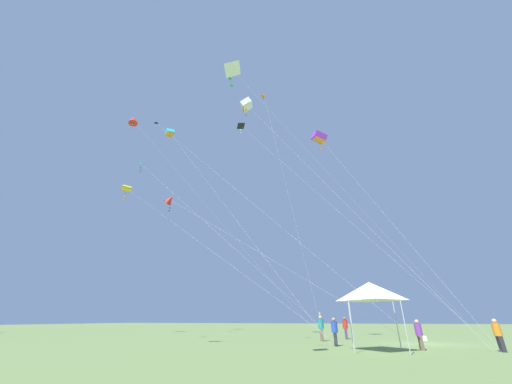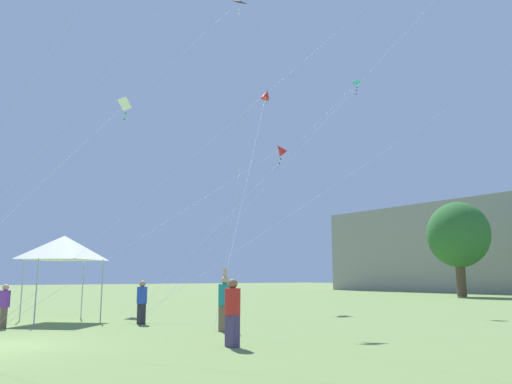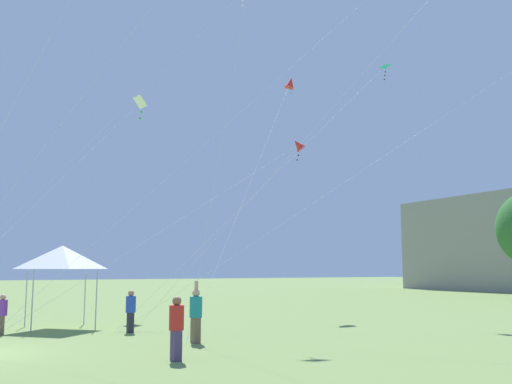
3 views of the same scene
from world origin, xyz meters
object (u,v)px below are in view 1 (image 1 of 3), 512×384
(kite_purple_box_1, at_px, (319,138))
(kite_white_box_7, at_px, (246,105))
(kite_red_diamond_2, at_px, (170,200))
(kite_orange_diamond_10, at_px, (264,96))
(person_teal_shirt, at_px, (321,327))
(kite_red_diamond_5, at_px, (134,121))
(festival_tent, at_px, (370,291))
(kite_black_delta_3, at_px, (161,127))
(kite_cyan_box_0, at_px, (170,133))
(cooler_box, at_px, (423,338))
(kite_yellow_box_9, at_px, (127,189))
(person_red_shirt, at_px, (345,327))
(person_orange_shirt, at_px, (498,334))
(kite_cyan_delta_4, at_px, (146,168))
(person_purple_shirt, at_px, (419,333))
(kite_white_delta_6, at_px, (232,71))
(person_blue_shirt, at_px, (335,330))
(kite_black_delta_8, at_px, (244,129))

(kite_purple_box_1, distance_m, kite_white_box_7, 10.47)
(kite_red_diamond_2, height_order, kite_orange_diamond_10, kite_orange_diamond_10)
(person_teal_shirt, xyz_separation_m, kite_red_diamond_5, (-11.98, 10.98, 13.46))
(festival_tent, relative_size, kite_black_delta_3, 0.14)
(festival_tent, distance_m, kite_cyan_box_0, 39.01)
(cooler_box, height_order, kite_yellow_box_9, kite_yellow_box_9)
(person_red_shirt, bearing_deg, kite_black_delta_3, -54.68)
(kite_white_box_7, relative_size, kite_yellow_box_9, 1.02)
(kite_red_diamond_2, xyz_separation_m, kite_white_box_7, (9.46, -2.59, 16.17))
(person_red_shirt, relative_size, person_orange_shirt, 1.11)
(kite_cyan_delta_4, bearing_deg, person_teal_shirt, -64.74)
(person_purple_shirt, height_order, kite_white_delta_6, kite_white_delta_6)
(kite_white_delta_6, bearing_deg, kite_red_diamond_2, 46.15)
(person_red_shirt, xyz_separation_m, person_orange_shirt, (-8.79, -7.81, -0.09))
(person_purple_shirt, relative_size, kite_cyan_delta_4, 0.10)
(festival_tent, xyz_separation_m, kite_red_diamond_5, (-4.86, 14.44, 11.46))
(person_blue_shirt, bearing_deg, kite_orange_diamond_10, 79.10)
(person_teal_shirt, height_order, kite_red_diamond_2, kite_red_diamond_2)
(cooler_box, relative_size, kite_yellow_box_9, 0.03)
(person_orange_shirt, bearing_deg, person_blue_shirt, 143.54)
(kite_red_diamond_2, relative_size, kite_white_box_7, 0.60)
(kite_purple_box_1, height_order, kite_black_delta_8, kite_purple_box_1)
(cooler_box, xyz_separation_m, person_purple_shirt, (-8.69, 1.95, 0.66))
(kite_white_box_7, bearing_deg, festival_tent, -127.96)
(person_orange_shirt, height_order, kite_purple_box_1, kite_purple_box_1)
(kite_white_box_7, bearing_deg, person_purple_shirt, -117.39)
(person_teal_shirt, relative_size, kite_white_box_7, 0.08)
(festival_tent, height_order, person_blue_shirt, festival_tent)
(kite_cyan_box_0, height_order, kite_white_box_7, kite_cyan_box_0)
(kite_purple_box_1, distance_m, kite_orange_diamond_10, 8.35)
(cooler_box, xyz_separation_m, kite_red_diamond_5, (-15.01, 18.74, 14.31))
(person_teal_shirt, bearing_deg, kite_black_delta_8, -22.21)
(kite_white_box_7, bearing_deg, person_red_shirt, -74.72)
(festival_tent, bearing_deg, kite_black_delta_3, 72.06)
(person_teal_shirt, height_order, kite_white_box_7, kite_white_box_7)
(person_orange_shirt, xyz_separation_m, kite_orange_diamond_10, (5.12, 13.90, 24.40))
(person_orange_shirt, height_order, kite_cyan_box_0, kite_cyan_box_0)
(kite_black_delta_3, height_order, kite_white_box_7, kite_white_box_7)
(kite_red_diamond_5, distance_m, kite_black_delta_8, 8.74)
(person_orange_shirt, bearing_deg, kite_white_box_7, 131.17)
(kite_black_delta_3, xyz_separation_m, kite_red_diamond_5, (-11.73, -6.79, -9.33))
(person_purple_shirt, relative_size, kite_yellow_box_9, 0.06)
(kite_white_delta_6, bearing_deg, person_orange_shirt, -49.51)
(person_purple_shirt, distance_m, person_blue_shirt, 4.87)
(person_teal_shirt, distance_m, kite_yellow_box_9, 28.78)
(kite_red_diamond_2, bearing_deg, person_teal_shirt, -47.72)
(person_teal_shirt, distance_m, person_purple_shirt, 8.11)
(festival_tent, height_order, kite_red_diamond_5, kite_red_diamond_5)
(cooler_box, relative_size, kite_purple_box_1, 0.03)
(person_blue_shirt, bearing_deg, kite_cyan_delta_4, 122.93)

